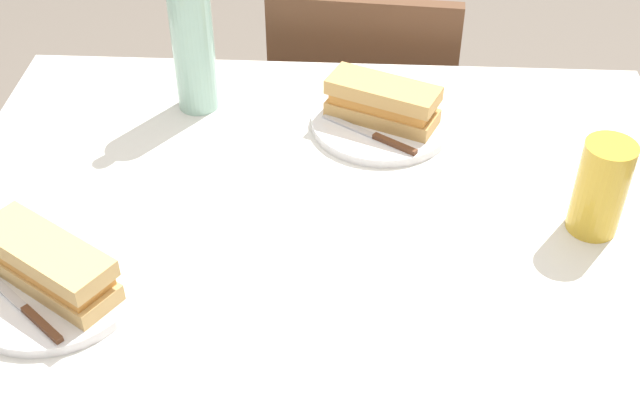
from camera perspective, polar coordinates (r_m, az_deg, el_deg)
name	(u,v)px	position (r m, az deg, el deg)	size (l,w,h in m)	color
dining_table	(320,267)	(1.31, 0.00, -4.62)	(1.13, 0.86, 0.76)	silver
chair_near	(363,128)	(1.90, 2.94, 4.91)	(0.43, 0.43, 0.85)	brown
plate_near	(55,286)	(1.16, -17.63, -5.62)	(0.23, 0.23, 0.01)	white
baguette_sandwich_near	(48,263)	(1.13, -18.04, -4.13)	(0.20, 0.17, 0.07)	tan
knife_near	(25,309)	(1.13, -19.45, -7.01)	(0.14, 0.12, 0.01)	silver
plate_far	(381,123)	(1.41, 4.20, 5.28)	(0.23, 0.23, 0.01)	white
baguette_sandwich_far	(383,102)	(1.38, 4.29, 6.70)	(0.20, 0.14, 0.07)	tan
knife_far	(375,136)	(1.36, 3.75, 4.37)	(0.16, 0.11, 0.01)	silver
water_bottle	(192,38)	(1.41, -8.70, 10.88)	(0.07, 0.07, 0.32)	#99C6B7
beer_glass	(601,188)	(1.22, 18.60, 0.79)	(0.07, 0.07, 0.14)	gold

